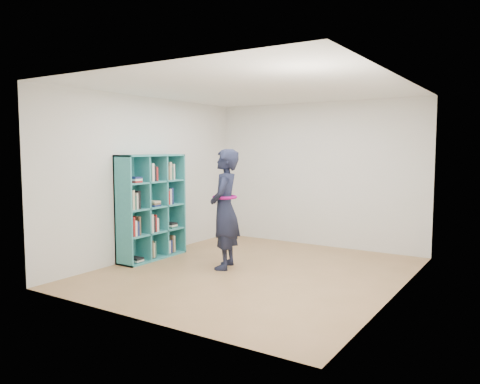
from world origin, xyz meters
The scene contains 9 objects.
floor centered at (0.00, 0.00, 0.00)m, with size 4.50×4.50×0.00m, color #987245.
ceiling centered at (0.00, 0.00, 2.60)m, with size 4.50×4.50×0.00m, color white.
wall_left centered at (-2.00, 0.00, 1.30)m, with size 0.02×4.50×2.60m, color silver.
wall_right centered at (2.00, 0.00, 1.30)m, with size 0.02×4.50×2.60m, color silver.
wall_back centered at (0.00, 2.25, 1.30)m, with size 4.00×0.02×2.60m, color silver.
wall_front centered at (0.00, -2.25, 1.30)m, with size 4.00×0.02×2.60m, color silver.
bookshelf centered at (-1.84, -0.15, 0.82)m, with size 0.37×1.26×1.67m.
person centered at (-0.47, -0.03, 0.88)m, with size 0.63×0.75×1.76m.
smartphone centered at (-0.65, 0.00, 1.00)m, with size 0.05×0.09×0.13m.
Camera 1 is at (3.40, -5.66, 1.78)m, focal length 35.00 mm.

